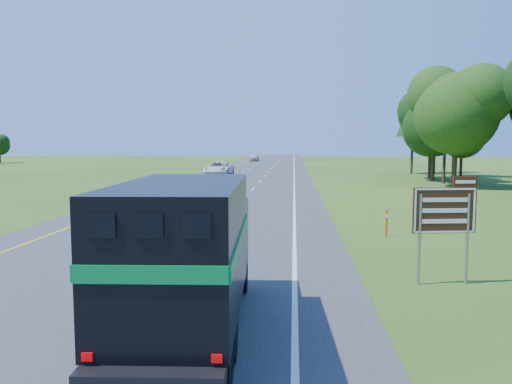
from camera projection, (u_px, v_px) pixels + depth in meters
road at (246, 180)px, 56.81m from camera, size 15.00×260.00×0.04m
lane_markings at (246, 179)px, 56.81m from camera, size 11.15×260.00×0.01m
horse_truck at (187, 252)px, 10.69m from camera, size 2.69×7.61×3.32m
white_suv at (219, 169)px, 62.71m from camera, size 3.28×6.72×1.84m
far_car at (254, 158)px, 115.10m from camera, size 2.20×4.77×1.58m
exit_sign at (445, 215)px, 14.51m from camera, size 1.87×0.30×3.19m
delineator at (387, 223)px, 21.95m from camera, size 0.10×0.06×1.23m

